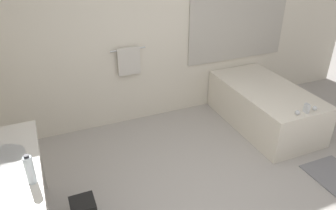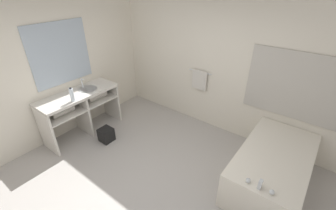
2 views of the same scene
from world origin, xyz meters
TOP-DOWN VIEW (x-y plane):
  - ground_plane at (0.00, 0.00)m, footprint 16.00×16.00m
  - wall_back_with_blinds at (0.05, 2.23)m, footprint 7.40×0.13m
  - wall_left_with_mirror at (-2.23, 0.01)m, footprint 0.08×7.40m
  - vanity_counter at (-1.90, 0.42)m, footprint 0.58×1.49m
  - sink_faucet at (-2.06, 0.62)m, footprint 0.09×0.04m
  - bathtub at (1.49, 1.33)m, footprint 0.92×1.73m
  - water_bottle_1 at (-1.68, 0.17)m, footprint 0.07×0.07m
  - waste_bin at (-1.33, 0.48)m, footprint 0.24×0.24m

SIDE VIEW (x-z plane):
  - ground_plane at x=0.00m, z-range 0.00..0.00m
  - waste_bin at x=-1.33m, z-range 0.00..0.26m
  - bathtub at x=1.49m, z-range -0.03..0.69m
  - vanity_counter at x=-1.90m, z-range 0.20..1.10m
  - sink_faucet at x=-2.06m, z-range 0.89..1.07m
  - water_bottle_1 at x=-1.68m, z-range 0.89..1.15m
  - wall_back_with_blinds at x=0.05m, z-range 0.00..2.70m
  - wall_left_with_mirror at x=-2.23m, z-range 0.00..2.70m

